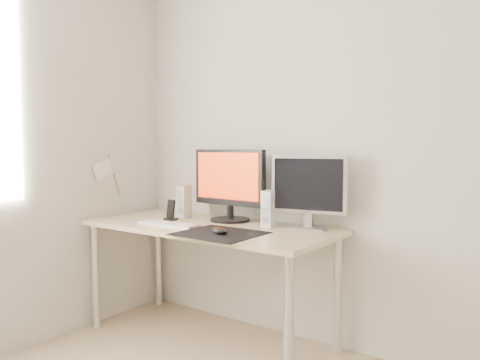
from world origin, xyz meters
The scene contains 11 objects.
wall_back centered at (0.00, 1.75, 1.25)m, with size 3.50×3.50×0.00m, color silver.
mousepad centered at (-0.69, 1.18, 0.73)m, with size 0.45×0.40×0.00m, color black.
mouse centered at (-0.67, 1.15, 0.75)m, with size 0.10×0.06×0.04m, color black.
desk centered at (-0.93, 1.38, 0.65)m, with size 1.60×0.70×0.73m.
main_monitor centered at (-0.91, 1.57, 0.98)m, with size 0.55×0.27×0.47m.
second_monitor centered at (-0.35, 1.60, 0.97)m, with size 0.45×0.20×0.43m.
speaker_left centered at (-1.26, 1.52, 0.84)m, with size 0.07×0.09×0.22m.
speaker_right centered at (-0.58, 1.53, 0.84)m, with size 0.07×0.09×0.22m.
keyboard centered at (-1.12, 1.22, 0.74)m, with size 0.43×0.14×0.02m.
phone_dock centered at (-1.25, 1.38, 0.77)m, with size 0.08×0.07×0.14m.
pennant centered at (-1.72, 1.24, 1.05)m, with size 0.01×0.23×0.29m.
Camera 1 is at (0.91, -0.84, 1.21)m, focal length 35.00 mm.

